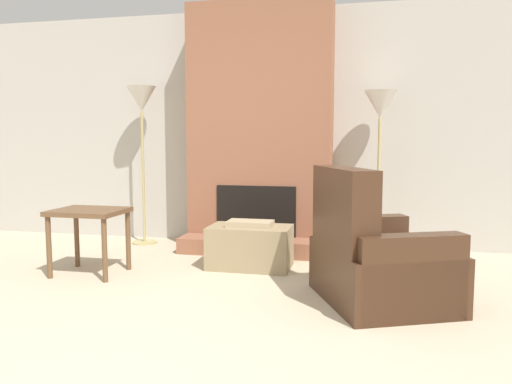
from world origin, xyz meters
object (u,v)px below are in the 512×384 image
at_px(side_table, 89,220).
at_px(floor_lamp_right, 380,115).
at_px(ottoman, 250,246).
at_px(floor_lamp_left, 142,109).
at_px(armchair, 373,262).

xyz_separation_m(side_table, floor_lamp_right, (2.46, 1.32, 0.94)).
height_order(ottoman, side_table, side_table).
relative_size(ottoman, floor_lamp_right, 0.45).
distance_m(side_table, floor_lamp_left, 1.68).
height_order(side_table, floor_lamp_left, floor_lamp_left).
bearing_deg(side_table, armchair, -5.90).
bearing_deg(floor_lamp_left, ottoman, -29.49).
bearing_deg(side_table, floor_lamp_right, 28.18).
xyz_separation_m(ottoman, side_table, (-1.32, -0.51, 0.28)).
relative_size(armchair, side_table, 2.02).
relative_size(ottoman, floor_lamp_left, 0.42).
height_order(side_table, floor_lamp_right, floor_lamp_right).
bearing_deg(armchair, ottoman, 31.45).
relative_size(ottoman, armchair, 0.62).
relative_size(armchair, floor_lamp_right, 0.73).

